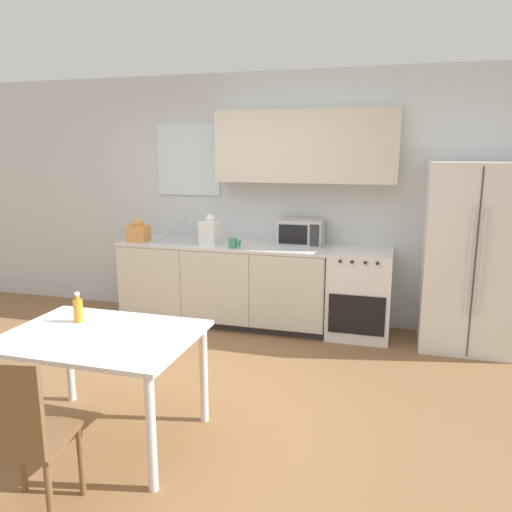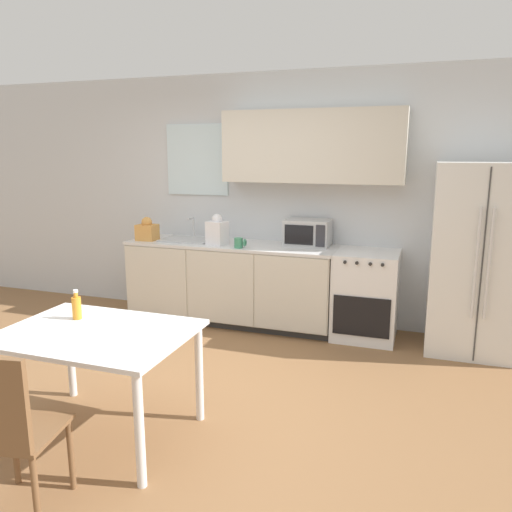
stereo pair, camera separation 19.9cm
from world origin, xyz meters
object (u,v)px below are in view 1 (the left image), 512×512
(dining_table, at_px, (101,348))
(dining_chair_near, at_px, (18,432))
(drink_bottle, at_px, (78,310))
(microwave, at_px, (301,232))
(oven_range, at_px, (360,293))
(refrigerator, at_px, (470,257))
(coffee_mug, at_px, (234,243))

(dining_table, height_order, dining_chair_near, dining_chair_near)
(drink_bottle, bearing_deg, microwave, 65.49)
(oven_range, xyz_separation_m, refrigerator, (1.01, -0.03, 0.44))
(dining_chair_near, bearing_deg, microwave, 67.08)
(dining_table, xyz_separation_m, drink_bottle, (-0.27, 0.16, 0.18))
(coffee_mug, bearing_deg, dining_table, -94.45)
(dining_chair_near, xyz_separation_m, drink_bottle, (-0.34, 0.98, 0.28))
(dining_table, bearing_deg, oven_range, 58.98)
(coffee_mug, xyz_separation_m, dining_chair_near, (-0.10, -3.00, -0.41))
(refrigerator, relative_size, drink_bottle, 8.52)
(dining_table, relative_size, dining_chair_near, 1.30)
(oven_range, distance_m, microwave, 0.88)
(microwave, xyz_separation_m, dining_chair_near, (-0.74, -3.34, -0.50))
(oven_range, bearing_deg, dining_chair_near, -113.13)
(dining_table, distance_m, drink_bottle, 0.36)
(refrigerator, relative_size, coffee_mug, 14.40)
(dining_chair_near, bearing_deg, drink_bottle, 98.39)
(dining_table, xyz_separation_m, dining_chair_near, (0.07, -0.82, -0.10))
(coffee_mug, distance_m, dining_chair_near, 3.03)
(microwave, height_order, drink_bottle, microwave)
(microwave, relative_size, dining_chair_near, 0.50)
(microwave, bearing_deg, dining_table, -107.76)
(dining_chair_near, distance_m, drink_bottle, 1.08)
(oven_range, distance_m, drink_bottle, 2.85)
(oven_range, bearing_deg, dining_table, -121.02)
(microwave, relative_size, coffee_mug, 3.78)
(microwave, bearing_deg, coffee_mug, -151.57)
(oven_range, height_order, dining_table, oven_range)
(dining_chair_near, bearing_deg, coffee_mug, 77.62)
(coffee_mug, distance_m, dining_table, 2.20)
(dining_table, bearing_deg, coffee_mug, 85.55)
(microwave, distance_m, dining_table, 2.68)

